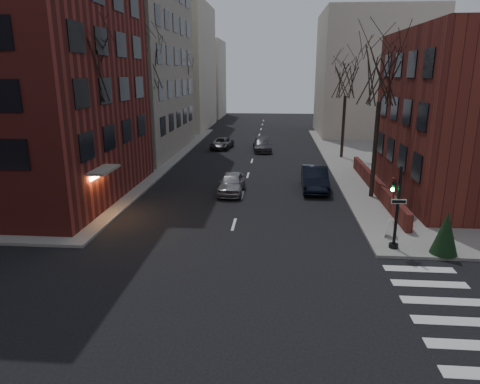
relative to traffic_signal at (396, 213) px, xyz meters
name	(u,v)px	position (x,y,z in m)	size (l,w,h in m)	color
ground	(194,364)	(-7.94, -8.99, -1.91)	(160.00, 160.00, 0.00)	black
building_left_tan	(86,13)	(-24.94, 25.01, 12.09)	(18.00, 18.00, 28.00)	gray
low_wall_right	(376,185)	(1.36, 10.01, -1.26)	(0.35, 16.00, 1.00)	maroon
building_distant_la	(162,67)	(-22.94, 46.01, 7.09)	(14.00, 16.00, 18.00)	beige
building_distant_ra	(373,74)	(7.06, 41.01, 6.09)	(14.00, 14.00, 16.00)	beige
building_distant_lb	(196,79)	(-20.94, 63.01, 5.09)	(10.00, 12.00, 14.00)	beige
traffic_signal	(396,213)	(0.00, 0.00, 0.00)	(0.76, 0.44, 4.00)	black
tree_left_a	(84,69)	(-16.74, 5.01, 6.56)	(4.18, 4.18, 10.26)	#2D231C
tree_left_b	(145,64)	(-16.74, 17.01, 7.00)	(4.40, 4.40, 10.80)	#2D231C
tree_left_c	(182,74)	(-16.74, 31.01, 6.12)	(3.96, 3.96, 9.72)	#2D231C
tree_right_a	(381,76)	(0.86, 9.01, 6.12)	(3.96, 3.96, 9.72)	#2D231C
tree_right_b	(346,80)	(0.86, 23.01, 5.68)	(3.74, 3.74, 9.18)	#2D231C
streetlamp_near	(141,126)	(-16.14, 13.01, 2.33)	(0.36, 0.36, 6.28)	black
streetlamp_far	(191,106)	(-16.14, 33.01, 2.33)	(0.36, 0.36, 6.28)	black
parked_sedan	(315,178)	(-2.81, 10.89, -1.06)	(1.79, 5.13, 1.69)	black
car_lane_silver	(232,183)	(-8.74, 9.49, -1.18)	(1.72, 4.26, 1.45)	gray
car_lane_gray	(262,145)	(-7.14, 26.45, -1.23)	(1.90, 4.68, 1.36)	#3C3C41
car_lane_far	(222,143)	(-11.72, 27.65, -1.31)	(2.00, 4.33, 1.20)	#38383C
sandwich_board	(391,228)	(0.28, 1.54, -1.31)	(0.40, 0.56, 0.90)	white
evergreen_shrub	(446,233)	(2.19, -0.49, -0.74)	(1.22, 1.22, 2.03)	black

